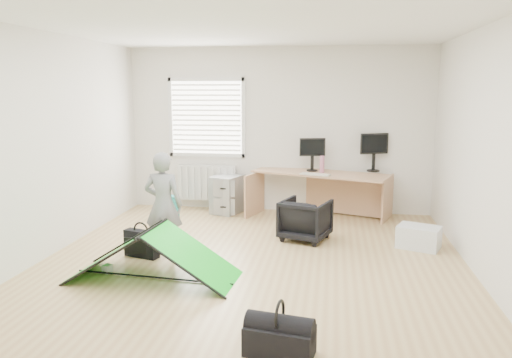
# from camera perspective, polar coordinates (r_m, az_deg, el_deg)

# --- Properties ---
(ground) EXTENTS (5.50, 5.50, 0.00)m
(ground) POSITION_cam_1_polar(r_m,az_deg,el_deg) (5.89, -0.61, -9.83)
(ground) COLOR tan
(ground) RESTS_ON ground
(back_wall) EXTENTS (5.00, 0.02, 2.70)m
(back_wall) POSITION_cam_1_polar(r_m,az_deg,el_deg) (8.28, 2.53, 5.59)
(back_wall) COLOR silver
(back_wall) RESTS_ON ground
(window) EXTENTS (1.20, 0.06, 1.20)m
(window) POSITION_cam_1_polar(r_m,az_deg,el_deg) (8.45, -5.67, 7.00)
(window) COLOR silver
(window) RESTS_ON back_wall
(radiator) EXTENTS (1.00, 0.12, 0.60)m
(radiator) POSITION_cam_1_polar(r_m,az_deg,el_deg) (8.54, -5.61, -0.41)
(radiator) COLOR silver
(radiator) RESTS_ON back_wall
(desk) EXTENTS (2.24, 1.33, 0.73)m
(desk) POSITION_cam_1_polar(r_m,az_deg,el_deg) (7.99, 7.29, -1.81)
(desk) COLOR tan
(desk) RESTS_ON ground
(filing_cabinet) EXTENTS (0.56, 0.64, 0.62)m
(filing_cabinet) POSITION_cam_1_polar(r_m,az_deg,el_deg) (8.25, -3.26, -1.74)
(filing_cabinet) COLOR gray
(filing_cabinet) RESTS_ON ground
(monitor_left) EXTENTS (0.42, 0.19, 0.39)m
(monitor_left) POSITION_cam_1_polar(r_m,az_deg,el_deg) (8.01, 6.45, 2.29)
(monitor_left) COLOR black
(monitor_left) RESTS_ON desk
(monitor_right) EXTENTS (0.47, 0.28, 0.45)m
(monitor_right) POSITION_cam_1_polar(r_m,az_deg,el_deg) (8.15, 13.30, 2.41)
(monitor_right) COLOR black
(monitor_right) RESTS_ON desk
(keyboard) EXTENTS (0.48, 0.29, 0.02)m
(keyboard) POSITION_cam_1_polar(r_m,az_deg,el_deg) (7.67, 6.78, 0.53)
(keyboard) COLOR beige
(keyboard) RESTS_ON desk
(thermos) EXTENTS (0.09, 0.09, 0.26)m
(thermos) POSITION_cam_1_polar(r_m,az_deg,el_deg) (7.89, 7.55, 1.68)
(thermos) COLOR #B76682
(thermos) RESTS_ON desk
(office_chair) EXTENTS (0.76, 0.77, 0.56)m
(office_chair) POSITION_cam_1_polar(r_m,az_deg,el_deg) (6.81, 5.66, -4.63)
(office_chair) COLOR black
(office_chair) RESTS_ON ground
(person) EXTENTS (0.48, 0.32, 1.29)m
(person) POSITION_cam_1_polar(r_m,az_deg,el_deg) (6.10, -10.54, -2.95)
(person) COLOR gray
(person) RESTS_ON ground
(kite) EXTENTS (1.85, 0.92, 0.56)m
(kite) POSITION_cam_1_polar(r_m,az_deg,el_deg) (5.52, -11.74, -8.37)
(kite) COLOR #12C821
(kite) RESTS_ON ground
(storage_crate) EXTENTS (0.61, 0.52, 0.29)m
(storage_crate) POSITION_cam_1_polar(r_m,az_deg,el_deg) (6.79, 18.10, -6.33)
(storage_crate) COLOR silver
(storage_crate) RESTS_ON ground
(tote_bag) EXTENTS (0.34, 0.23, 0.37)m
(tote_bag) POSITION_cam_1_polar(r_m,az_deg,el_deg) (8.04, -9.92, -3.13)
(tote_bag) COLOR teal
(tote_bag) RESTS_ON ground
(laptop_bag) EXTENTS (0.46, 0.25, 0.33)m
(laptop_bag) POSITION_cam_1_polar(r_m,az_deg,el_deg) (6.28, -12.95, -7.23)
(laptop_bag) COLOR black
(laptop_bag) RESTS_ON ground
(white_box) EXTENTS (0.11, 0.11, 0.09)m
(white_box) POSITION_cam_1_polar(r_m,az_deg,el_deg) (5.89, -16.64, -9.79)
(white_box) COLOR silver
(white_box) RESTS_ON ground
(duffel_bag) EXTENTS (0.57, 0.35, 0.23)m
(duffel_bag) POSITION_cam_1_polar(r_m,az_deg,el_deg) (4.03, 2.70, -17.95)
(duffel_bag) COLOR black
(duffel_bag) RESTS_ON ground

